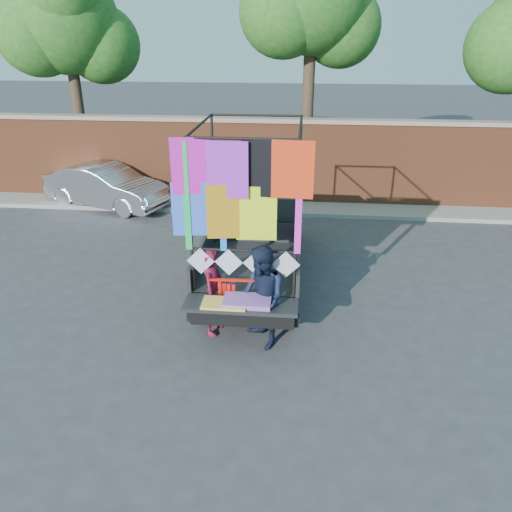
# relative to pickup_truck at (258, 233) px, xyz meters

# --- Properties ---
(ground) EXTENTS (90.00, 90.00, 0.00)m
(ground) POSITION_rel_pickup_truck_xyz_m (-0.01, -2.18, -0.89)
(ground) COLOR #38383A
(ground) RESTS_ON ground
(brick_wall) EXTENTS (30.00, 0.45, 2.61)m
(brick_wall) POSITION_rel_pickup_truck_xyz_m (-0.01, 4.82, 0.44)
(brick_wall) COLOR brown
(brick_wall) RESTS_ON ground
(curb) EXTENTS (30.00, 1.20, 0.12)m
(curb) POSITION_rel_pickup_truck_xyz_m (-0.01, 4.12, -0.83)
(curb) COLOR gray
(curb) RESTS_ON ground
(tree_left) EXTENTS (4.20, 3.30, 7.05)m
(tree_left) POSITION_rel_pickup_truck_xyz_m (-6.49, 5.94, 4.23)
(tree_left) COLOR #38281C
(tree_left) RESTS_ON ground
(tree_mid) EXTENTS (4.20, 3.30, 7.73)m
(tree_mid) POSITION_rel_pickup_truck_xyz_m (1.01, 5.94, 4.81)
(tree_mid) COLOR #38281C
(tree_mid) RESTS_ON ground
(pickup_truck) EXTENTS (2.23, 5.61, 3.53)m
(pickup_truck) POSITION_rel_pickup_truck_xyz_m (0.00, 0.00, 0.00)
(pickup_truck) COLOR black
(pickup_truck) RESTS_ON ground
(sedan) EXTENTS (4.16, 2.64, 1.29)m
(sedan) POSITION_rel_pickup_truck_xyz_m (-5.03, 3.94, -0.24)
(sedan) COLOR #B7B8BF
(sedan) RESTS_ON ground
(woman) EXTENTS (0.47, 0.64, 1.63)m
(woman) POSITION_rel_pickup_truck_xyz_m (-0.55, -2.65, -0.07)
(woman) COLOR maroon
(woman) RESTS_ON ground
(man) EXTENTS (1.04, 1.11, 1.81)m
(man) POSITION_rel_pickup_truck_xyz_m (0.34, -2.96, 0.02)
(man) COLOR #161E37
(man) RESTS_ON ground
(streamer_bundle) EXTENTS (0.93, 0.10, 0.64)m
(streamer_bundle) POSITION_rel_pickup_truck_xyz_m (-0.21, -2.82, 0.06)
(streamer_bundle) COLOR red
(streamer_bundle) RESTS_ON ground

